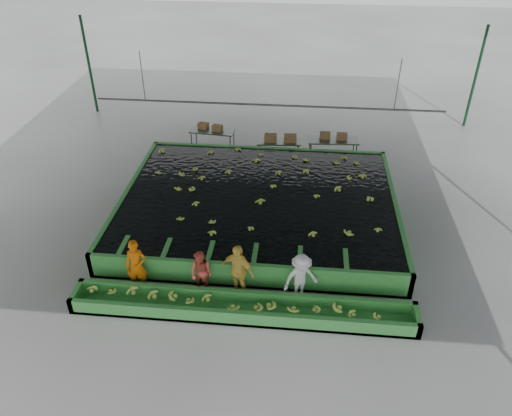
# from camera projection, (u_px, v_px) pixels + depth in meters

# --- Properties ---
(ground) EXTENTS (80.00, 80.00, 0.00)m
(ground) POSITION_uv_depth(u_px,v_px,m) (255.00, 240.00, 17.49)
(ground) COLOR gray
(ground) RESTS_ON ground
(shed_roof) EXTENTS (20.00, 22.00, 0.04)m
(shed_roof) POSITION_uv_depth(u_px,v_px,m) (254.00, 105.00, 14.73)
(shed_roof) COLOR gray
(shed_roof) RESTS_ON shed_posts
(shed_posts) EXTENTS (20.00, 22.00, 5.00)m
(shed_posts) POSITION_uv_depth(u_px,v_px,m) (254.00, 178.00, 16.11)
(shed_posts) COLOR #10391E
(shed_posts) RESTS_ON ground
(flotation_tank) EXTENTS (10.00, 8.00, 0.90)m
(flotation_tank) POSITION_uv_depth(u_px,v_px,m) (259.00, 206.00, 18.48)
(flotation_tank) COLOR #368D3A
(flotation_tank) RESTS_ON ground
(tank_water) EXTENTS (9.70, 7.70, 0.00)m
(tank_water) POSITION_uv_depth(u_px,v_px,m) (259.00, 196.00, 18.26)
(tank_water) COLOR black
(tank_water) RESTS_ON flotation_tank
(sorting_trough) EXTENTS (10.00, 1.00, 0.50)m
(sorting_trough) POSITION_uv_depth(u_px,v_px,m) (242.00, 308.00, 14.36)
(sorting_trough) COLOR #368D3A
(sorting_trough) RESTS_ON ground
(cableway_rail) EXTENTS (0.08, 0.08, 14.00)m
(cableway_rail) POSITION_uv_depth(u_px,v_px,m) (267.00, 105.00, 19.98)
(cableway_rail) COLOR #59605B
(cableway_rail) RESTS_ON shed_roof
(rail_hanger_left) EXTENTS (0.04, 0.04, 2.00)m
(rail_hanger_left) POSITION_uv_depth(u_px,v_px,m) (142.00, 76.00, 19.84)
(rail_hanger_left) COLOR #59605B
(rail_hanger_left) RESTS_ON shed_roof
(rail_hanger_right) EXTENTS (0.04, 0.04, 2.00)m
(rail_hanger_right) POSITION_uv_depth(u_px,v_px,m) (398.00, 85.00, 19.02)
(rail_hanger_right) COLOR #59605B
(rail_hanger_right) RESTS_ON shed_roof
(worker_a) EXTENTS (0.69, 0.49, 1.76)m
(worker_a) POSITION_uv_depth(u_px,v_px,m) (136.00, 266.00, 14.95)
(worker_a) COLOR #CB5C07
(worker_a) RESTS_ON ground
(worker_b) EXTENTS (0.90, 0.81, 1.51)m
(worker_b) POSITION_uv_depth(u_px,v_px,m) (201.00, 273.00, 14.86)
(worker_b) COLOR #CC4E3E
(worker_b) RESTS_ON ground
(worker_c) EXTENTS (1.18, 0.87, 1.87)m
(worker_c) POSITION_uv_depth(u_px,v_px,m) (238.00, 271.00, 14.67)
(worker_c) COLOR #E6C347
(worker_c) RESTS_ON ground
(worker_d) EXTENTS (1.21, 0.99, 1.63)m
(worker_d) POSITION_uv_depth(u_px,v_px,m) (301.00, 278.00, 14.58)
(worker_d) COLOR silver
(worker_d) RESTS_ON ground
(packing_table_left) EXTENTS (2.11, 1.01, 0.93)m
(packing_table_left) POSITION_uv_depth(u_px,v_px,m) (213.00, 139.00, 23.15)
(packing_table_left) COLOR #59605B
(packing_table_left) RESTS_ON ground
(packing_table_mid) EXTENTS (1.97, 0.89, 0.88)m
(packing_table_mid) POSITION_uv_depth(u_px,v_px,m) (279.00, 150.00, 22.31)
(packing_table_mid) COLOR #59605B
(packing_table_mid) RESTS_ON ground
(packing_table_right) EXTENTS (2.25, 1.01, 1.00)m
(packing_table_right) POSITION_uv_depth(u_px,v_px,m) (332.00, 150.00, 22.20)
(packing_table_right) COLOR #59605B
(packing_table_right) RESTS_ON ground
(box_stack_left) EXTENTS (1.21, 0.62, 0.25)m
(box_stack_left) POSITION_uv_depth(u_px,v_px,m) (210.00, 129.00, 22.97)
(box_stack_left) COLOR brown
(box_stack_left) RESTS_ON packing_table_left
(box_stack_mid) EXTENTS (1.43, 0.47, 0.30)m
(box_stack_mid) POSITION_uv_depth(u_px,v_px,m) (280.00, 141.00, 22.05)
(box_stack_mid) COLOR brown
(box_stack_mid) RESTS_ON packing_table_mid
(box_stack_right) EXTENTS (1.21, 0.37, 0.26)m
(box_stack_right) POSITION_uv_depth(u_px,v_px,m) (333.00, 139.00, 21.98)
(box_stack_right) COLOR brown
(box_stack_right) RESTS_ON packing_table_right
(floating_bananas) EXTENTS (8.52, 5.81, 0.12)m
(floating_bananas) POSITION_uv_depth(u_px,v_px,m) (261.00, 185.00, 18.93)
(floating_bananas) COLOR #ABCB4B
(floating_bananas) RESTS_ON tank_water
(trough_bananas) EXTENTS (8.85, 0.59, 0.12)m
(trough_bananas) POSITION_uv_depth(u_px,v_px,m) (242.00, 304.00, 14.28)
(trough_bananas) COLOR #ABCB4B
(trough_bananas) RESTS_ON sorting_trough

